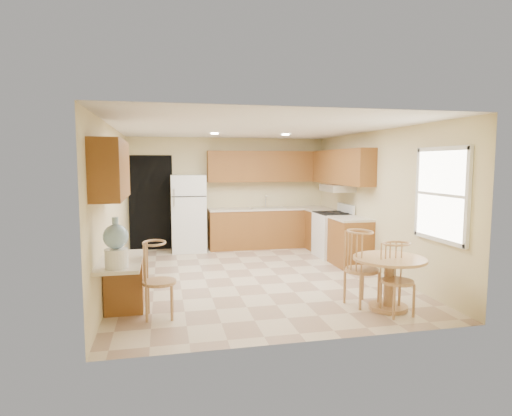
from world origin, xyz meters
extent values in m
plane|color=beige|center=(0.00, 0.00, 0.00)|extent=(5.50, 5.50, 0.00)
cube|color=white|center=(0.00, 0.00, 2.50)|extent=(4.50, 5.50, 0.02)
cube|color=beige|center=(0.00, 2.75, 1.25)|extent=(4.50, 0.02, 2.50)
cube|color=beige|center=(0.00, -2.75, 1.25)|extent=(4.50, 0.02, 2.50)
cube|color=beige|center=(-2.25, 0.00, 1.25)|extent=(0.02, 5.50, 2.50)
cube|color=beige|center=(2.25, 0.00, 1.25)|extent=(0.02, 5.50, 2.50)
cube|color=black|center=(-1.75, 2.73, 1.05)|extent=(0.90, 0.02, 2.10)
cube|color=brown|center=(0.88, 2.45, 0.43)|extent=(2.75, 0.60, 0.87)
cube|color=beige|center=(0.88, 2.45, 0.89)|extent=(2.75, 0.63, 0.04)
cube|color=brown|center=(1.95, 1.85, 0.43)|extent=(0.60, 0.59, 0.87)
cube|color=beige|center=(1.95, 1.85, 0.89)|extent=(0.63, 0.59, 0.04)
cube|color=brown|center=(1.95, 0.40, 0.43)|extent=(0.60, 0.80, 0.87)
cube|color=beige|center=(1.95, 0.40, 0.89)|extent=(0.63, 0.80, 0.04)
cube|color=brown|center=(0.88, 2.58, 1.85)|extent=(2.75, 0.33, 0.70)
cube|color=brown|center=(2.08, 1.21, 1.85)|extent=(0.33, 2.42, 0.70)
cube|color=brown|center=(-2.08, -1.60, 1.85)|extent=(0.33, 1.40, 0.70)
cube|color=silver|center=(0.85, 2.45, 0.91)|extent=(0.78, 0.44, 0.01)
cube|color=silver|center=(2.00, 1.18, 1.42)|extent=(0.50, 0.76, 0.14)
cube|color=brown|center=(-2.00, -1.32, 0.36)|extent=(0.48, 0.42, 0.72)
cube|color=beige|center=(-2.00, -1.70, 0.75)|extent=(0.50, 1.20, 0.04)
cube|color=white|center=(2.23, -1.85, 1.50)|extent=(0.05, 1.00, 1.20)
cube|color=white|center=(2.22, -1.85, 2.12)|extent=(0.05, 1.10, 0.06)
cube|color=white|center=(2.22, -1.85, 0.88)|extent=(0.05, 1.10, 0.06)
cube|color=white|center=(2.22, -2.38, 1.50)|extent=(0.05, 0.06, 1.28)
cube|color=white|center=(2.22, -1.32, 1.50)|extent=(0.05, 0.06, 1.28)
cylinder|color=white|center=(-0.50, 1.20, 2.48)|extent=(0.14, 0.14, 0.02)
cylinder|color=white|center=(0.90, 1.20, 2.48)|extent=(0.14, 0.14, 0.02)
cube|color=white|center=(-0.95, 2.40, 0.84)|extent=(0.74, 0.69, 1.67)
cube|color=black|center=(-0.95, 2.05, 1.23)|extent=(0.72, 0.01, 0.02)
cube|color=silver|center=(-1.26, 2.04, 1.13)|extent=(0.03, 0.03, 0.18)
cube|color=silver|center=(-1.26, 2.04, 1.33)|extent=(0.03, 0.03, 0.14)
cube|color=white|center=(1.92, 1.18, 0.45)|extent=(0.65, 0.76, 0.90)
cube|color=black|center=(1.92, 1.18, 0.91)|extent=(0.64, 0.75, 0.02)
cube|color=white|center=(2.20, 1.18, 1.00)|extent=(0.06, 0.76, 0.18)
cylinder|color=tan|center=(1.40, -1.99, 0.03)|extent=(0.51, 0.51, 0.05)
cylinder|color=tan|center=(1.40, -1.99, 0.34)|extent=(0.13, 0.13, 0.62)
cylinder|color=tan|center=(1.40, -1.99, 0.68)|extent=(0.94, 0.94, 0.04)
cylinder|color=tan|center=(1.14, -1.74, 0.48)|extent=(0.45, 0.45, 0.04)
cylinder|color=tan|center=(0.98, -1.58, 0.24)|extent=(0.04, 0.04, 0.48)
cylinder|color=tan|center=(1.30, -1.58, 0.24)|extent=(0.04, 0.04, 0.48)
cylinder|color=tan|center=(0.98, -1.90, 0.24)|extent=(0.04, 0.04, 0.48)
cylinder|color=tan|center=(1.30, -1.90, 0.24)|extent=(0.04, 0.04, 0.48)
cylinder|color=tan|center=(1.40, -2.20, 0.43)|extent=(0.40, 0.40, 0.04)
cylinder|color=tan|center=(1.26, -2.06, 0.22)|extent=(0.03, 0.03, 0.43)
cylinder|color=tan|center=(1.54, -2.06, 0.22)|extent=(0.03, 0.03, 0.43)
cylinder|color=tan|center=(1.26, -2.34, 0.22)|extent=(0.03, 0.03, 0.43)
cylinder|color=tan|center=(1.54, -2.34, 0.22)|extent=(0.03, 0.03, 0.43)
cylinder|color=tan|center=(-1.55, -1.64, 0.45)|extent=(0.42, 0.42, 0.04)
cylinder|color=tan|center=(-1.70, -1.49, 0.22)|extent=(0.04, 0.04, 0.45)
cylinder|color=tan|center=(-1.40, -1.49, 0.22)|extent=(0.04, 0.04, 0.45)
cylinder|color=tan|center=(-1.70, -1.79, 0.22)|extent=(0.04, 0.04, 0.45)
cylinder|color=tan|center=(-1.40, -1.79, 0.22)|extent=(0.04, 0.04, 0.45)
cylinder|color=white|center=(-2.00, -2.12, 0.88)|extent=(0.25, 0.25, 0.22)
sphere|color=#86AECF|center=(-2.00, -2.12, 1.12)|extent=(0.27, 0.27, 0.27)
cylinder|color=#86AECF|center=(-2.00, -2.12, 1.30)|extent=(0.07, 0.07, 0.08)
camera|label=1|loc=(-1.48, -6.98, 1.93)|focal=30.00mm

